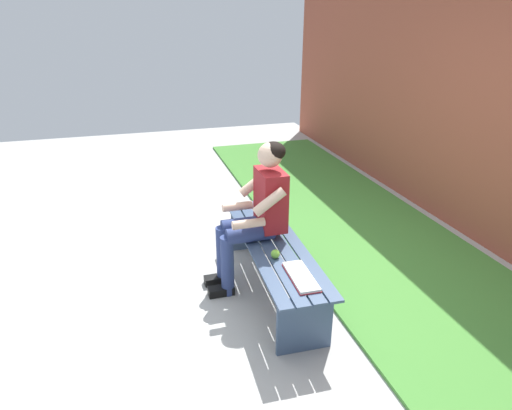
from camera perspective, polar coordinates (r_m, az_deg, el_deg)
name	(u,v)px	position (r m, az deg, el deg)	size (l,w,h in m)	color
ground_plane	(147,252)	(4.66, -13.80, -5.86)	(10.00, 7.00, 0.04)	#B2B2AD
grass_strip	(402,267)	(4.43, 18.20, -7.50)	(9.00, 1.81, 0.03)	#478C38
brick_wall	(494,101)	(5.06, 28.22, 11.61)	(9.50, 0.24, 2.81)	#9E4C38
bench_near	(273,254)	(3.73, 2.22, -6.25)	(1.81, 0.51, 0.47)	#384C6B
person_seated	(256,210)	(3.67, 0.06, -0.67)	(0.50, 0.69, 1.27)	maroon
apple	(275,254)	(3.43, 2.50, -6.28)	(0.07, 0.07, 0.07)	#72B738
book_open	(301,277)	(3.21, 5.78, -9.13)	(0.42, 0.17, 0.02)	white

